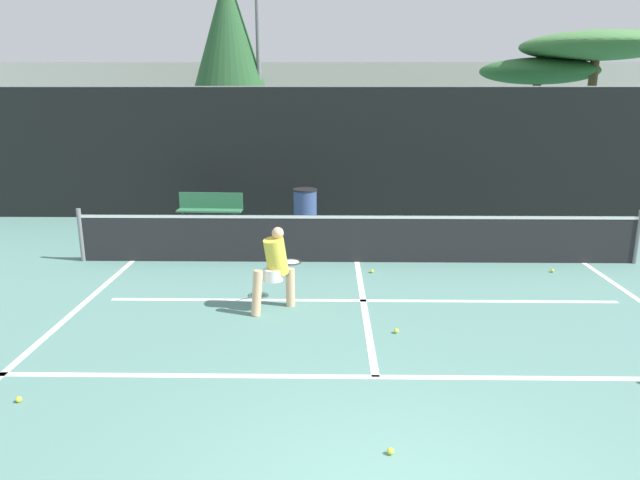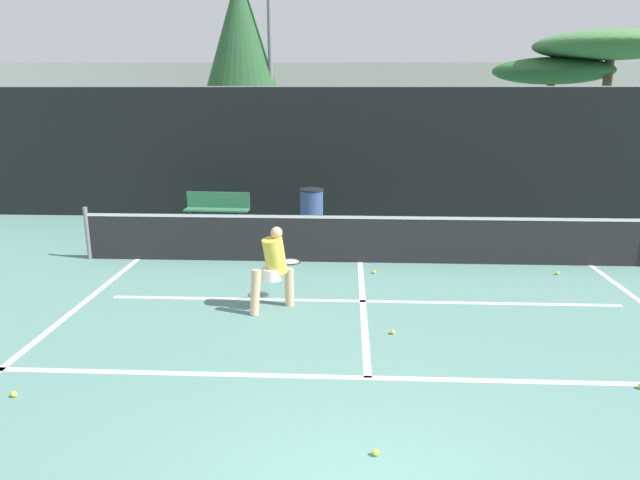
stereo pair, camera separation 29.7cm
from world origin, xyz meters
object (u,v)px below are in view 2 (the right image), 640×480
(trash_bin, at_px, (312,208))
(courtside_bench, at_px, (217,208))
(parked_car, at_px, (274,172))
(player_practicing, at_px, (274,266))

(trash_bin, bearing_deg, courtside_bench, 179.86)
(trash_bin, xyz_separation_m, parked_car, (-1.64, 5.57, 0.12))
(player_practicing, bearing_deg, courtside_bench, 71.92)
(courtside_bench, distance_m, trash_bin, 2.36)
(trash_bin, height_order, parked_car, parked_car)
(player_practicing, bearing_deg, parked_car, 58.02)
(parked_car, bearing_deg, player_practicing, -82.78)
(courtside_bench, bearing_deg, trash_bin, 2.71)
(courtside_bench, xyz_separation_m, trash_bin, (2.36, -0.01, 0.02))
(parked_car, bearing_deg, trash_bin, -73.63)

